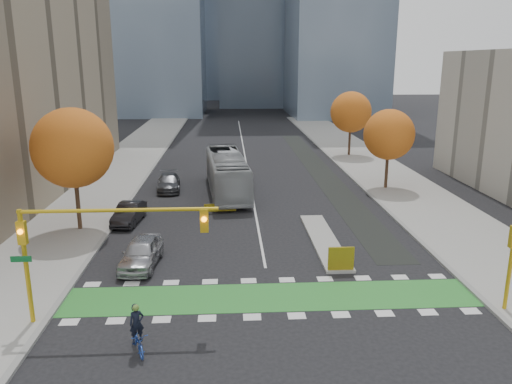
{
  "coord_description": "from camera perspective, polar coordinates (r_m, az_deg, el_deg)",
  "views": [
    {
      "loc": [
        -1.94,
        -20.44,
        11.05
      ],
      "look_at": [
        -0.24,
        10.13,
        3.0
      ],
      "focal_mm": 35.0,
      "sensor_mm": 36.0,
      "label": 1
    }
  ],
  "objects": [
    {
      "name": "bike_crossing",
      "position": [
        24.64,
        1.71,
        -11.9
      ],
      "size": [
        20.0,
        3.0,
        0.01
      ],
      "primitive_type": "cube",
      "color": "#2A812C",
      "rests_on": "ground"
    },
    {
      "name": "sidewalk_east",
      "position": [
        44.66,
        17.16,
        -0.17
      ],
      "size": [
        7.0,
        120.0,
        0.15
      ],
      "primitive_type": "cube",
      "color": "gray",
      "rests_on": "ground"
    },
    {
      "name": "ground",
      "position": [
        23.31,
        2.03,
        -13.56
      ],
      "size": [
        300.0,
        300.0,
        0.0
      ],
      "primitive_type": "plane",
      "color": "black",
      "rests_on": "ground"
    },
    {
      "name": "centre_line",
      "position": [
        61.47,
        -1.32,
        4.37
      ],
      "size": [
        0.15,
        70.0,
        0.01
      ],
      "primitive_type": "cube",
      "color": "silver",
      "rests_on": "ground"
    },
    {
      "name": "bike_lane_paint",
      "position": [
        52.49,
        7.27,
        2.46
      ],
      "size": [
        2.5,
        50.0,
        0.01
      ],
      "primitive_type": "cube",
      "color": "black",
      "rests_on": "ground"
    },
    {
      "name": "parked_car_a",
      "position": [
        28.53,
        -12.98,
        -6.76
      ],
      "size": [
        2.2,
        4.72,
        1.56
      ],
      "primitive_type": "imported",
      "rotation": [
        0.0,
        0.0,
        -0.08
      ],
      "color": "#A0A1A6",
      "rests_on": "ground"
    },
    {
      "name": "sidewalk_west",
      "position": [
        43.47,
        -18.49,
        -0.67
      ],
      "size": [
        7.0,
        120.0,
        0.15
      ],
      "primitive_type": "cube",
      "color": "gray",
      "rests_on": "ground"
    },
    {
      "name": "median_island",
      "position": [
        31.97,
        7.76,
        -5.48
      ],
      "size": [
        1.6,
        10.0,
        0.16
      ],
      "primitive_type": "cube",
      "color": "gray",
      "rests_on": "ground"
    },
    {
      "name": "parked_car_c",
      "position": [
        44.6,
        -9.95,
        1.09
      ],
      "size": [
        2.36,
        4.98,
        1.4
      ],
      "primitive_type": "imported",
      "rotation": [
        0.0,
        0.0,
        0.08
      ],
      "color": "#454549",
      "rests_on": "ground"
    },
    {
      "name": "curb_west",
      "position": [
        42.67,
        -13.95,
        -0.62
      ],
      "size": [
        0.3,
        120.0,
        0.16
      ],
      "primitive_type": "cube",
      "color": "gray",
      "rests_on": "ground"
    },
    {
      "name": "tree_east_near",
      "position": [
        45.1,
        14.96,
        6.35
      ],
      "size": [
        4.4,
        4.4,
        7.08
      ],
      "color": "#332114",
      "rests_on": "ground"
    },
    {
      "name": "bus",
      "position": [
        42.86,
        -3.33,
        2.16
      ],
      "size": [
        4.01,
        12.68,
        3.47
      ],
      "primitive_type": "imported",
      "rotation": [
        0.0,
        0.0,
        0.09
      ],
      "color": "#9CA0A3",
      "rests_on": "ground"
    },
    {
      "name": "traffic_signal_east",
      "position": [
        24.92,
        27.19,
        -6.46
      ],
      "size": [
        0.35,
        0.43,
        4.1
      ],
      "color": "#BF9914",
      "rests_on": "ground"
    },
    {
      "name": "tree_east_far",
      "position": [
        60.48,
        10.79,
        8.96
      ],
      "size": [
        4.8,
        4.8,
        7.65
      ],
      "color": "#332114",
      "rests_on": "ground"
    },
    {
      "name": "traffic_signal_west",
      "position": [
        21.96,
        -18.89,
        -4.72
      ],
      "size": [
        8.53,
        0.56,
        5.2
      ],
      "color": "#BF9914",
      "rests_on": "ground"
    },
    {
      "name": "parked_car_b",
      "position": [
        36.16,
        -14.31,
        -2.37
      ],
      "size": [
        1.92,
        4.41,
        1.41
      ],
      "primitive_type": "imported",
      "rotation": [
        0.0,
        0.0,
        -0.1
      ],
      "color": "black",
      "rests_on": "ground"
    },
    {
      "name": "tree_west",
      "position": [
        34.4,
        -20.21,
        4.74
      ],
      "size": [
        5.2,
        5.2,
        8.22
      ],
      "color": "#332114",
      "rests_on": "ground"
    },
    {
      "name": "hazard_board",
      "position": [
        27.34,
        9.69,
        -7.51
      ],
      "size": [
        1.4,
        0.12,
        1.3
      ],
      "primitive_type": "cube",
      "color": "yellow",
      "rests_on": "median_island"
    },
    {
      "name": "curb_east",
      "position": [
        43.57,
        12.84,
        -0.24
      ],
      "size": [
        0.3,
        120.0,
        0.16
      ],
      "primitive_type": "cube",
      "color": "gray",
      "rests_on": "ground"
    },
    {
      "name": "cyclist",
      "position": [
        20.72,
        -13.38,
        -15.74
      ],
      "size": [
        1.24,
        1.86,
        2.03
      ],
      "rotation": [
        0.0,
        0.0,
        0.4
      ],
      "color": "#203D94",
      "rests_on": "ground"
    }
  ]
}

